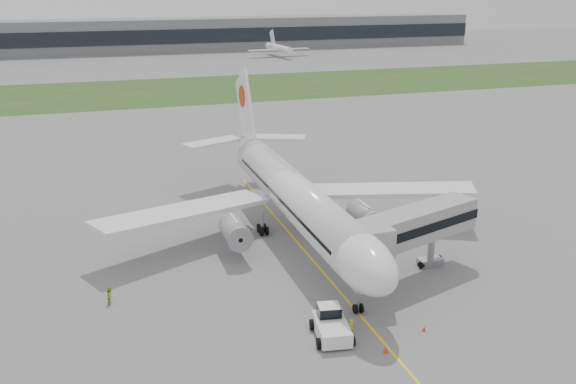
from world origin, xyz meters
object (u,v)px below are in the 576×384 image
object	(u,v)px
pushback_tug	(331,324)
ground_crew_near	(351,327)
jet_bridge	(411,228)
airliner	(293,193)

from	to	relation	value
pushback_tug	ground_crew_near	size ratio (longest dim) A/B	3.30
pushback_tug	jet_bridge	xyz separation A→B (m)	(12.03, 8.39, 4.53)
airliner	ground_crew_near	bearing A→B (deg)	-95.53
jet_bridge	ground_crew_near	size ratio (longest dim) A/B	10.17
jet_bridge	ground_crew_near	xyz separation A→B (m)	(-10.35, -8.91, -4.88)
airliner	jet_bridge	size ratio (longest dim) A/B	3.37
airliner	jet_bridge	world-z (taller)	airliner
pushback_tug	airliner	bearing A→B (deg)	89.19
airliner	pushback_tug	bearing A→B (deg)	-99.79
airliner	pushback_tug	size ratio (longest dim) A/B	10.39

